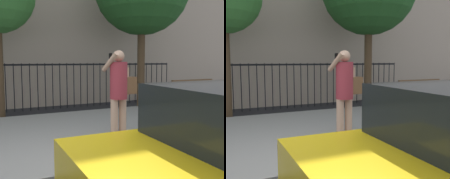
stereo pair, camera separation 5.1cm
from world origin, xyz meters
The scene contains 4 objects.
sidewalk centered at (0.00, 2.20, 0.07)m, with size 28.00×4.40×0.15m, color gray.
iron_fence centered at (0.00, 5.90, 1.02)m, with size 12.03×0.04×1.60m.
pedestrian_on_phone centered at (1.38, 1.24, 1.16)m, with size 0.69×0.51×1.74m.
street_bench centered at (4.89, 3.20, 0.65)m, with size 1.60×0.45×0.95m.
Camera 2 is at (-1.00, -3.50, 1.69)m, focal length 43.61 mm.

